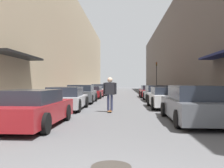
% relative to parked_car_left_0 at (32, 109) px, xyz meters
% --- Properties ---
extents(ground, '(129.82, 129.82, 0.00)m').
position_rel_parked_car_left_0_xyz_m(ground, '(2.81, 17.93, -0.60)').
color(ground, '#515154').
extents(curb_strip_left, '(1.80, 59.01, 0.12)m').
position_rel_parked_car_left_0_xyz_m(curb_strip_left, '(-1.92, 23.83, -0.54)').
color(curb_strip_left, gray).
rests_on(curb_strip_left, ground).
extents(curb_strip_right, '(1.80, 59.01, 0.12)m').
position_rel_parked_car_left_0_xyz_m(curb_strip_right, '(7.55, 23.83, -0.54)').
color(curb_strip_right, gray).
rests_on(curb_strip_right, ground).
extents(building_row_left, '(4.90, 59.01, 12.00)m').
position_rel_parked_car_left_0_xyz_m(building_row_left, '(-4.82, 23.83, 5.40)').
color(building_row_left, tan).
rests_on(building_row_left, ground).
extents(building_row_right, '(4.90, 59.01, 10.61)m').
position_rel_parked_car_left_0_xyz_m(building_row_right, '(10.45, 23.83, 4.71)').
color(building_row_right, '#564C47').
rests_on(building_row_right, ground).
extents(parked_car_left_0, '(1.92, 4.30, 1.23)m').
position_rel_parked_car_left_0_xyz_m(parked_car_left_0, '(0.00, 0.00, 0.00)').
color(parked_car_left_0, maroon).
rests_on(parked_car_left_0, ground).
extents(parked_car_left_1, '(1.97, 4.08, 1.24)m').
position_rel_parked_car_left_0_xyz_m(parked_car_left_1, '(-0.06, 5.18, 0.00)').
color(parked_car_left_1, '#B7B7BC').
rests_on(parked_car_left_1, ground).
extents(parked_car_left_2, '(2.00, 4.22, 1.32)m').
position_rel_parked_car_left_0_xyz_m(parked_car_left_2, '(-0.06, 10.02, 0.04)').
color(parked_car_left_2, '#515459').
rests_on(parked_car_left_2, ground).
extents(parked_car_left_3, '(2.01, 4.66, 1.15)m').
position_rel_parked_car_left_0_xyz_m(parked_car_left_3, '(-0.01, 15.79, -0.02)').
color(parked_car_left_3, maroon).
rests_on(parked_car_left_3, ground).
extents(parked_car_left_4, '(2.07, 4.51, 1.32)m').
position_rel_parked_car_left_0_xyz_m(parked_car_left_4, '(0.13, 21.41, 0.04)').
color(parked_car_left_4, silver).
rests_on(parked_car_left_4, ground).
extents(parked_car_right_0, '(1.85, 4.70, 1.36)m').
position_rel_parked_car_left_0_xyz_m(parked_car_right_0, '(5.64, 1.25, 0.05)').
color(parked_car_right_0, '#515459').
rests_on(parked_car_right_0, ground).
extents(parked_car_right_1, '(2.00, 4.10, 1.23)m').
position_rel_parked_car_left_0_xyz_m(parked_car_right_1, '(5.55, 6.43, 0.01)').
color(parked_car_right_1, silver).
rests_on(parked_car_right_1, ground).
extents(parked_car_right_2, '(1.90, 4.42, 1.26)m').
position_rel_parked_car_left_0_xyz_m(parked_car_right_2, '(5.67, 12.08, 0.01)').
color(parked_car_right_2, gray).
rests_on(parked_car_right_2, ground).
extents(parked_car_right_3, '(2.07, 4.15, 1.23)m').
position_rel_parked_car_left_0_xyz_m(parked_car_right_3, '(5.70, 17.08, 0.00)').
color(parked_car_right_3, maroon).
rests_on(parked_car_right_3, ground).
extents(skateboarder, '(0.67, 0.78, 1.74)m').
position_rel_parked_car_left_0_xyz_m(skateboarder, '(2.37, 4.23, 0.47)').
color(skateboarder, brown).
rests_on(skateboarder, ground).
extents(manhole_cover, '(0.70, 0.70, 0.02)m').
position_rel_parked_car_left_0_xyz_m(manhole_cover, '(2.86, -3.92, -0.59)').
color(manhole_cover, '#332D28').
rests_on(manhole_cover, ground).
extents(traffic_light, '(0.16, 0.22, 3.95)m').
position_rel_parked_car_left_0_xyz_m(traffic_light, '(7.16, 23.56, 1.93)').
color(traffic_light, '#2D2D2D').
rests_on(traffic_light, curb_strip_right).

